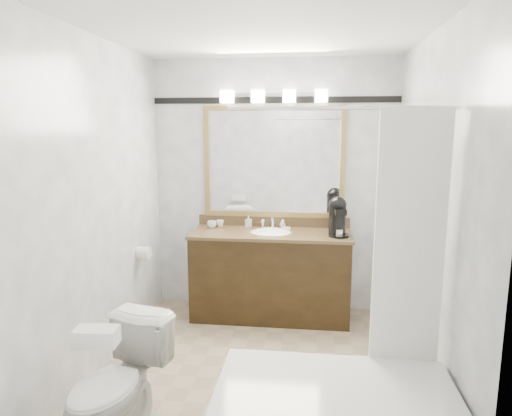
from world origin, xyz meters
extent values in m
cube|color=tan|center=(0.00, 0.00, -0.01)|extent=(2.40, 2.60, 0.01)
cube|color=white|center=(0.00, 0.00, 2.50)|extent=(2.40, 2.60, 0.01)
cube|color=white|center=(0.00, 1.30, 1.25)|extent=(2.40, 0.01, 2.50)
cube|color=white|center=(0.00, -1.30, 1.25)|extent=(2.40, 0.01, 2.50)
cube|color=white|center=(-1.20, 0.00, 1.25)|extent=(0.01, 2.60, 2.50)
cube|color=white|center=(1.20, 0.00, 1.25)|extent=(0.01, 2.60, 2.50)
cube|color=black|center=(0.00, 1.01, 0.41)|extent=(1.50, 0.55, 0.82)
cube|color=olive|center=(0.00, 1.01, 0.83)|extent=(1.53, 0.58, 0.03)
cube|color=olive|center=(0.00, 1.29, 0.90)|extent=(1.53, 0.03, 0.10)
ellipsoid|color=white|center=(0.00, 1.01, 0.82)|extent=(0.44, 0.34, 0.14)
cube|color=#A38549|center=(0.00, 1.28, 2.02)|extent=(1.40, 0.04, 0.05)
cube|color=#A38549|center=(0.00, 1.28, 0.97)|extent=(1.40, 0.04, 0.05)
cube|color=#A38549|center=(-0.68, 1.28, 1.50)|extent=(0.05, 0.04, 1.00)
cube|color=#A38549|center=(0.68, 1.28, 1.50)|extent=(0.05, 0.04, 1.00)
cube|color=white|center=(0.00, 1.29, 1.50)|extent=(1.30, 0.01, 1.00)
cube|color=silver|center=(0.00, 1.27, 2.15)|extent=(0.90, 0.05, 0.03)
cube|color=white|center=(-0.45, 1.22, 2.13)|extent=(0.12, 0.12, 0.12)
cube|color=white|center=(-0.15, 1.22, 2.13)|extent=(0.12, 0.12, 0.12)
cube|color=white|center=(0.15, 1.22, 2.13)|extent=(0.12, 0.12, 0.12)
cube|color=white|center=(0.45, 1.22, 2.13)|extent=(0.12, 0.12, 0.12)
cube|color=black|center=(0.00, 1.29, 2.10)|extent=(2.40, 0.01, 0.06)
cylinder|color=silver|center=(0.53, -0.54, 1.95)|extent=(1.30, 0.02, 0.02)
cube|color=white|center=(0.95, -0.55, 1.18)|extent=(0.40, 0.04, 1.55)
cylinder|color=white|center=(-1.14, 0.66, 0.70)|extent=(0.11, 0.12, 0.12)
imported|color=white|center=(-0.72, -0.92, 0.36)|extent=(0.55, 0.78, 0.72)
cube|color=white|center=(-0.72, -1.12, 0.77)|extent=(0.23, 0.14, 0.09)
cylinder|color=black|center=(0.63, 0.91, 0.86)|extent=(0.19, 0.19, 0.02)
cylinder|color=black|center=(0.62, 0.98, 1.00)|extent=(0.16, 0.16, 0.27)
sphere|color=black|center=(0.62, 0.98, 1.13)|extent=(0.16, 0.16, 0.16)
cube|color=black|center=(0.64, 0.89, 1.09)|extent=(0.12, 0.12, 0.05)
cylinder|color=silver|center=(0.64, 0.89, 0.89)|extent=(0.06, 0.06, 0.06)
imported|color=white|center=(-0.60, 1.13, 0.89)|extent=(0.10, 0.10, 0.07)
imported|color=white|center=(-0.53, 1.18, 0.88)|extent=(0.08, 0.08, 0.07)
imported|color=white|center=(-0.24, 1.22, 0.91)|extent=(0.07, 0.07, 0.12)
imported|color=white|center=(0.10, 1.23, 0.89)|extent=(0.06, 0.06, 0.07)
cube|color=beige|center=(0.14, 1.13, 0.86)|extent=(0.09, 0.06, 0.03)
camera|label=1|loc=(0.37, -3.23, 1.84)|focal=32.00mm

